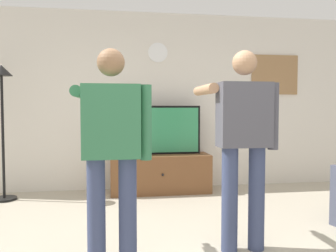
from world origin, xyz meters
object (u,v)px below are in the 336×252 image
Objects in this scene: floor_lamp at (2,104)px; framed_picture at (275,75)px; tv_stand at (160,173)px; television at (160,130)px; wall_clock at (158,53)px; person_standing_nearer_couch at (243,137)px; person_standing_nearer_lamp at (111,144)px.

framed_picture is at bearing 5.80° from floor_lamp.
tv_stand is 0.64m from television.
framed_picture is at bearing 8.79° from tv_stand.
tv_stand is 1.84m from wall_clock.
wall_clock is at bearing -179.85° from framed_picture.
tv_stand is 2.33m from person_standing_nearer_couch.
floor_lamp reaches higher than person_standing_nearer_couch.
television is at bearing 101.11° from person_standing_nearer_couch.
floor_lamp is 1.07× the size of person_standing_nearer_lamp.
tv_stand is at bearing 73.74° from person_standing_nearer_lamp.
person_standing_nearer_lamp is (-2.59, -2.64, -0.82)m from framed_picture.
person_standing_nearer_lamp is (1.46, -2.23, -0.34)m from floor_lamp.
wall_clock is 0.17× the size of person_standing_nearer_couch.
person_standing_nearer_lamp reaches higher than tv_stand.
tv_stand is at bearing 3.11° from floor_lamp.
television is 0.66× the size of floor_lamp.
person_standing_nearer_lamp is at bearing -134.47° from framed_picture.
framed_picture reaches higher than floor_lamp.
tv_stand is at bearing -90.00° from wall_clock.
floor_lamp is (-4.05, -0.41, -0.48)m from framed_picture.
framed_picture reaches higher than person_standing_nearer_lamp.
wall_clock reaches higher than framed_picture.
television is 1.54× the size of framed_picture.
wall_clock is 0.16× the size of floor_lamp.
floor_lamp is 3.32m from person_standing_nearer_couch.
framed_picture is (1.91, 0.30, 1.50)m from tv_stand.
person_standing_nearer_lamp reaches higher than television.
person_standing_nearer_couch is at bearing -120.73° from framed_picture.
television is 2.11m from framed_picture.
television is at bearing 90.00° from tv_stand.
tv_stand is 2.38m from floor_lamp.
person_standing_nearer_couch reaches higher than television.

